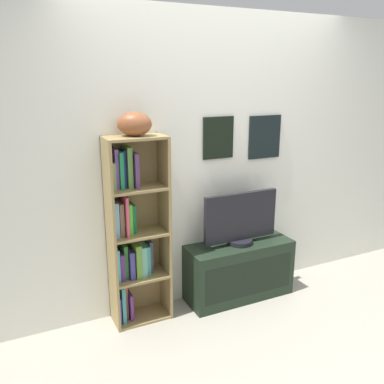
{
  "coord_description": "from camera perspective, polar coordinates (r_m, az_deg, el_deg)",
  "views": [
    {
      "loc": [
        -1.66,
        -1.93,
        1.94
      ],
      "look_at": [
        -0.34,
        0.85,
        1.06
      ],
      "focal_mm": 38.54,
      "sensor_mm": 36.0,
      "label": 1
    }
  ],
  "objects": [
    {
      "name": "tv_stand",
      "position": [
        3.77,
        6.51,
        -10.69
      ],
      "size": [
        0.96,
        0.35,
        0.51
      ],
      "color": "black",
      "rests_on": "ground"
    },
    {
      "name": "television",
      "position": [
        3.59,
        6.74,
        -3.76
      ],
      "size": [
        0.69,
        0.22,
        0.46
      ],
      "color": "black",
      "rests_on": "tv_stand"
    },
    {
      "name": "bookshelf",
      "position": [
        3.28,
        -8.31,
        -5.75
      ],
      "size": [
        0.46,
        0.26,
        1.51
      ],
      "color": "olive",
      "rests_on": "ground"
    },
    {
      "name": "back_wall",
      "position": [
        3.55,
        3.0,
        4.31
      ],
      "size": [
        4.8,
        0.08,
        2.45
      ],
      "color": "silver",
      "rests_on": "ground"
    },
    {
      "name": "football",
      "position": [
        3.06,
        -7.97,
        9.28
      ],
      "size": [
        0.31,
        0.27,
        0.18
      ],
      "primitive_type": "ellipsoid",
      "rotation": [
        0.0,
        0.0,
        -0.47
      ],
      "color": "brown",
      "rests_on": "bookshelf"
    },
    {
      "name": "ground",
      "position": [
        3.21,
        13.02,
        -22.21
      ],
      "size": [
        5.2,
        5.2,
        0.04
      ],
      "primitive_type": "cube",
      "color": "gray"
    }
  ]
}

